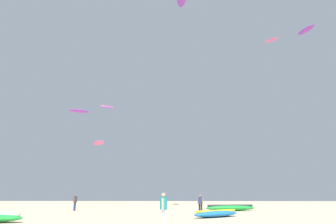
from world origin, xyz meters
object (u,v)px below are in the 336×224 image
Objects in this scene: kite_grounded_near at (230,208)px; kite_aloft_3 at (98,143)px; person_left at (200,202)px; kite_aloft_4 at (306,30)px; person_midground at (75,201)px; kite_grounded_mid at (216,214)px; kite_aloft_0 at (271,40)px; kite_aloft_1 at (107,107)px; kite_aloft_5 at (79,111)px; person_foreground at (163,207)px.

kite_aloft_3 is at bearing 133.96° from kite_grounded_near.
kite_aloft_4 is at bearing 137.23° from person_left.
person_midground is 13.80m from person_left.
kite_grounded_mid is 33.37m from kite_aloft_0.
kite_grounded_near is 31.48m from kite_aloft_3.
kite_aloft_1 is at bearing -118.03° from person_left.
person_midground is 23.75m from kite_aloft_3.
kite_grounded_mid is 31.81m from kite_aloft_4.
kite_grounded_mid is at bearing -53.79° from kite_aloft_1.
kite_aloft_0 is (9.92, 9.32, 25.35)m from kite_grounded_near.
kite_grounded_mid is 21.79m from kite_aloft_5.
kite_aloft_5 is (2.63, -19.16, 0.67)m from kite_aloft_3.
person_midground is 37.43m from kite_aloft_0.
person_midground is 0.38× the size of kite_grounded_mid.
kite_grounded_near is 8.72m from kite_grounded_mid.
kite_aloft_4 is (15.90, 13.07, 24.26)m from kite_grounded_mid.
kite_aloft_4 is at bearing -11.54° from kite_aloft_1.
kite_aloft_5 is at bearing -51.31° from person_midground.
person_left is at bearing -152.84° from kite_aloft_4.
kite_aloft_0 is (12.53, 17.64, 25.40)m from kite_grounded_mid.
person_left is 0.49× the size of kite_aloft_3.
kite_grounded_mid is (14.06, -8.47, -0.70)m from person_midground.
kite_grounded_near is at bearing -173.79° from person_midground.
person_foreground is 11.20m from person_left.
person_foreground is 36.27m from kite_aloft_4.
kite_aloft_3 reaches higher than person_foreground.
kite_aloft_5 is at bearing 145.65° from kite_grounded_mid.
person_foreground is 7.43m from kite_grounded_mid.
kite_aloft_1 is at bearing 146.89° from kite_grounded_near.
kite_aloft_5 is at bearing -98.10° from kite_aloft_1.
kite_aloft_0 reaches higher than person_left.
kite_aloft_4 is (29.94, -6.11, 9.49)m from kite_aloft_1.
kite_aloft_0 is at bearing 14.49° from kite_aloft_5.
person_foreground is 0.90× the size of kite_aloft_0.
kite_aloft_4 is 33.80m from kite_aloft_5.
person_left is at bearing -132.01° from kite_grounded_near.
kite_grounded_near is at bearing -46.04° from kite_aloft_3.
kite_aloft_4 is (16.75, 8.59, 23.55)m from person_left.
kite_aloft_5 is at bearing -47.89° from person_foreground.
kite_grounded_near is (3.46, 3.84, -0.65)m from person_left.
kite_aloft_0 is 28.67m from kite_aloft_1.
person_midground is at bearing 148.92° from kite_grounded_mid.
kite_aloft_5 is (-27.82, -7.19, -13.91)m from kite_aloft_0.
kite_aloft_4 reaches higher than kite_grounded_mid.
person_left is 31.02m from kite_aloft_0.
kite_grounded_mid is 1.79× the size of kite_aloft_5.
person_foreground is 30.82m from kite_aloft_1.
person_foreground is 0.74× the size of kite_aloft_5.
kite_aloft_1 is 0.70× the size of kite_aloft_3.
kite_aloft_5 is (-1.23, 1.98, 10.79)m from person_midground.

